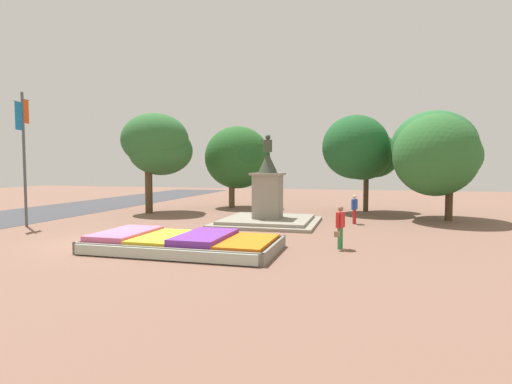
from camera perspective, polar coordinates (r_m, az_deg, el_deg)
ground_plane at (r=17.92m, az=-20.57°, el=-6.79°), size 85.87×85.87×0.00m
flower_planter at (r=15.48m, az=-10.55°, el=-7.17°), size 7.18×3.67×0.67m
statue_monument at (r=22.24m, az=1.69°, el=-2.00°), size 5.50×5.50×4.96m
banner_pole at (r=24.37m, az=-30.24°, el=4.87°), size 0.21×1.19×7.07m
pedestrian_with_handbag at (r=15.72m, az=11.93°, el=-4.60°), size 0.38×0.70×1.67m
pedestrian_crossing_plaza at (r=22.85m, az=13.89°, el=-2.12°), size 0.34×0.54×1.62m
park_tree_far_left at (r=28.58m, az=-13.84°, el=6.48°), size 4.69×4.95×6.84m
park_tree_behind_statue at (r=28.83m, az=14.77°, el=5.64°), size 5.32×5.47×6.73m
park_tree_far_right at (r=26.09m, az=24.36°, el=5.29°), size 5.04×6.58×6.61m
park_tree_street_side at (r=31.25m, az=-2.41°, el=4.86°), size 5.16×4.76×6.34m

